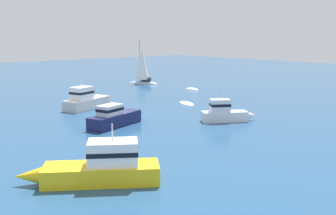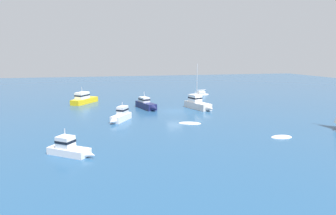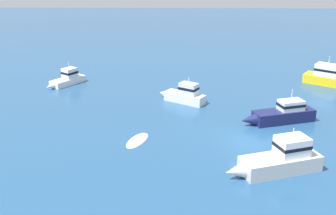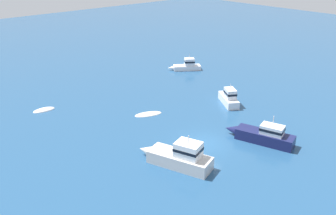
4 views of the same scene
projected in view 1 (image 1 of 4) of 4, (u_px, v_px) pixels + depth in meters
ground_plane at (121, 113)px, 38.84m from camera, size 160.00×160.00×0.00m
motor_cruiser at (100, 167)px, 20.51m from camera, size 6.83×5.34×3.10m
motor_cruiser_1 at (226, 113)px, 35.13m from camera, size 4.74×3.53×2.56m
powerboat at (88, 100)px, 41.28m from camera, size 6.71×3.57×2.97m
rib at (187, 104)px, 44.25m from camera, size 2.21×3.24×0.39m
ketch at (142, 68)px, 61.50m from camera, size 3.43×4.55×7.13m
motor_cruiser_2 at (117, 117)px, 33.55m from camera, size 6.62×3.19×2.82m
tender at (192, 89)px, 55.65m from camera, size 1.39×2.50×0.50m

